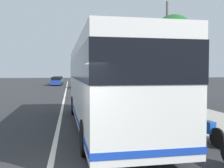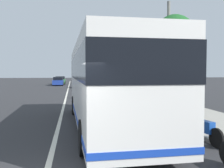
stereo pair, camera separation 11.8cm
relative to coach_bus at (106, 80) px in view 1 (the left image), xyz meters
The scene contains 9 objects.
sidewalk_curb 6.71m from the coach_bus, 48.02° to the right, with size 110.00×3.60×0.14m, color #9E998E.
lane_divider_line 5.14m from the coach_bus, 24.82° to the left, with size 110.00×0.16×0.01m, color silver.
coach_bus is the anchor object (origin of this frame).
motorcycle_angled 4.23m from the coach_bus, 134.74° to the right, with size 2.03×0.44×1.25m.
car_behind_bus 36.49m from the coach_bus, ahead, with size 4.29×1.86×1.50m.
car_side_street 41.67m from the coach_bus, ahead, with size 4.69×1.96×1.54m.
car_oncoming 28.42m from the coach_bus, ahead, with size 4.44×1.97×1.43m.
roadside_tree_mid_block 8.64m from the coach_bus, 41.96° to the right, with size 2.78×2.78×6.21m.
utility_pole 8.74m from the coach_bus, 38.07° to the right, with size 0.22×0.22×7.26m, color slate.
Camera 1 is at (-5.06, -0.48, 2.30)m, focal length 41.71 mm.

